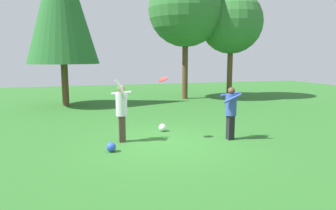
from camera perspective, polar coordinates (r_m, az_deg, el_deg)
name	(u,v)px	position (r m, az deg, el deg)	size (l,w,h in m)	color
ground_plane	(166,143)	(9.36, -0.36, -6.97)	(40.00, 40.00, 0.00)	#2D6B28
person_thrower	(122,108)	(9.36, -8.54, -0.58)	(0.61, 0.54, 1.91)	#4C382D
person_catcher	(231,109)	(9.73, 11.49, -0.69)	(0.66, 0.60, 1.64)	black
frisbee	(163,79)	(9.36, -0.91, 4.76)	(0.35, 0.36, 0.13)	red
ball_blue	(111,147)	(8.61, -10.41, -7.62)	(0.26, 0.26, 0.26)	blue
ball_white	(162,128)	(10.75, -1.03, -4.17)	(0.26, 0.26, 0.26)	white
tree_right	(186,10)	(19.23, 3.24, 17.13)	(4.42, 4.42, 7.55)	brown
tree_left	(61,0)	(17.25, -19.13, 17.83)	(3.60, 3.60, 8.61)	brown
tree_far_right	(231,22)	(20.10, 11.54, 14.67)	(3.86, 3.86, 6.60)	brown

